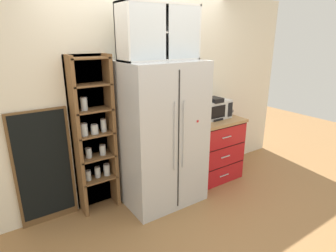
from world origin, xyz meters
TOP-DOWN VIEW (x-y plane):
  - ground_plane at (0.00, 0.00)m, footprint 10.70×10.70m
  - wall_back_cream at (0.00, 0.40)m, footprint 5.00×0.10m
  - refrigerator at (0.00, -0.01)m, footprint 0.95×0.73m
  - pantry_shelf_column at (-0.74, 0.29)m, footprint 0.48×0.26m
  - counter_cabinet at (0.91, 0.07)m, footprint 0.82×0.59m
  - microwave at (0.96, 0.12)m, footprint 0.44×0.33m
  - coffee_maker at (0.91, 0.08)m, footprint 0.17×0.20m
  - mug_red at (0.67, 0.14)m, footprint 0.12×0.09m
  - mug_charcoal at (1.26, 0.08)m, footprint 0.11×0.07m
  - bottle_clear at (0.91, 0.17)m, footprint 0.06×0.06m
  - upper_cabinet at (0.00, 0.04)m, footprint 0.91×0.32m
  - chalkboard_menu at (-1.30, 0.33)m, footprint 0.60×0.04m

SIDE VIEW (x-z plane):
  - ground_plane at x=0.00m, z-range 0.00..0.00m
  - counter_cabinet at x=0.91m, z-range 0.00..0.90m
  - chalkboard_menu at x=-1.30m, z-range 0.00..1.30m
  - refrigerator at x=0.00m, z-range 0.00..1.75m
  - pantry_shelf_column at x=-0.74m, z-range 0.01..1.84m
  - mug_red at x=0.67m, z-range 0.90..1.00m
  - mug_charcoal at x=1.26m, z-range 0.90..1.00m
  - bottle_clear at x=0.91m, z-range 0.88..1.15m
  - microwave at x=0.96m, z-range 0.90..1.16m
  - coffee_maker at x=0.91m, z-range 0.90..1.21m
  - wall_back_cream at x=0.00m, z-range 0.00..2.55m
  - upper_cabinet at x=0.00m, z-range 1.75..2.34m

